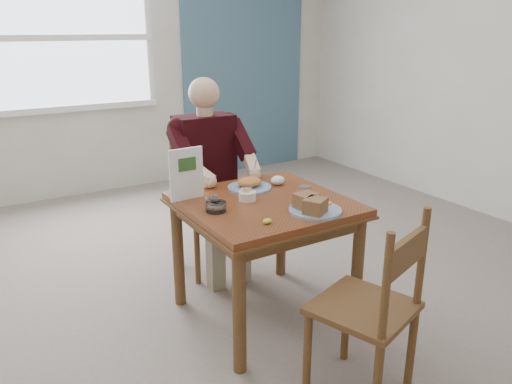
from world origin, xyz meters
TOP-DOWN VIEW (x-y plane):
  - floor at (0.00, 0.00)m, footprint 6.00×6.00m
  - wall_back at (0.00, 3.00)m, footprint 5.50×0.00m
  - accent_panel at (1.60, 2.98)m, footprint 1.60×0.02m
  - lemon_wedge at (-0.18, -0.31)m, footprint 0.06×0.05m
  - napkin at (0.23, 0.21)m, footprint 0.10×0.09m
  - metal_dish at (0.35, 0.08)m, footprint 0.08×0.08m
  - window at (-0.40, 2.97)m, footprint 1.72×0.04m
  - table at (0.00, 0.00)m, footprint 0.92×0.92m
  - chair_far at (0.00, 0.80)m, footprint 0.42×0.42m
  - chair_near at (0.04, -0.87)m, footprint 0.53×0.53m
  - diner at (0.00, 0.71)m, footprint 0.53×0.56m
  - near_plate at (0.12, -0.30)m, footprint 0.37×0.37m
  - far_plate at (0.04, 0.24)m, footprint 0.35×0.35m
  - caddy at (-0.08, 0.05)m, footprint 0.11×0.11m
  - shakers at (-0.32, 0.03)m, footprint 0.08×0.04m
  - creamer at (-0.32, -0.02)m, footprint 0.13×0.13m
  - menu at (-0.37, 0.25)m, footprint 0.21×0.03m

SIDE VIEW (x-z plane):
  - floor at x=0.00m, z-range 0.00..0.00m
  - chair_far at x=0.00m, z-range 0.00..0.95m
  - chair_near at x=0.04m, z-range 0.00..0.95m
  - table at x=0.00m, z-range 0.26..1.01m
  - metal_dish at x=0.35m, z-range 0.75..0.76m
  - lemon_wedge at x=-0.18m, z-range 0.75..0.78m
  - caddy at x=-0.08m, z-range 0.74..0.81m
  - creamer at x=-0.32m, z-range 0.75..0.80m
  - far_plate at x=0.04m, z-range 0.74..0.81m
  - napkin at x=0.23m, z-range 0.75..0.81m
  - near_plate at x=0.12m, z-range 0.74..0.83m
  - shakers at x=-0.32m, z-range 0.75..0.83m
  - diner at x=0.00m, z-range 0.12..1.50m
  - menu at x=-0.37m, z-range 0.75..1.05m
  - accent_panel at x=1.60m, z-range 0.00..2.80m
  - wall_back at x=0.00m, z-range -1.35..4.15m
  - window at x=-0.40m, z-range 0.89..2.31m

